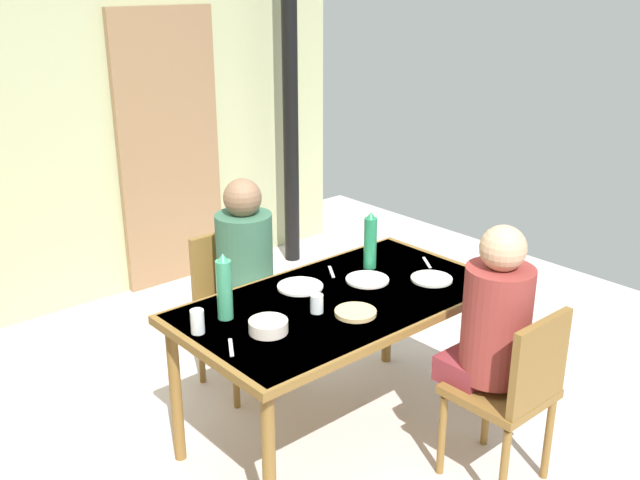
{
  "coord_description": "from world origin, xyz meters",
  "views": [
    {
      "loc": [
        -1.86,
        -2.25,
        2.2
      ],
      "look_at": [
        0.27,
        0.19,
        1.01
      ],
      "focal_mm": 40.6,
      "sensor_mm": 36.0,
      "label": 1
    }
  ],
  "objects_px": {
    "person_far_diner": "(246,260)",
    "water_bottle_green_far": "(370,241)",
    "person_near_diner": "(494,320)",
    "dining_table": "(341,311)",
    "serving_bowl_center": "(268,326)",
    "chair_far_diner": "(234,300)",
    "water_bottle_green_near": "(224,288)",
    "chair_near_diner": "(514,389)"
  },
  "relations": [
    {
      "from": "serving_bowl_center",
      "to": "water_bottle_green_far",
      "type": "bearing_deg",
      "value": 15.28
    },
    {
      "from": "person_near_diner",
      "to": "chair_far_diner",
      "type": "bearing_deg",
      "value": 105.63
    },
    {
      "from": "person_near_diner",
      "to": "water_bottle_green_near",
      "type": "height_order",
      "value": "person_near_diner"
    },
    {
      "from": "water_bottle_green_near",
      "to": "dining_table",
      "type": "bearing_deg",
      "value": -18.77
    },
    {
      "from": "dining_table",
      "to": "person_near_diner",
      "type": "distance_m",
      "value": 0.72
    },
    {
      "from": "person_far_diner",
      "to": "water_bottle_green_far",
      "type": "xyz_separation_m",
      "value": [
        0.45,
        -0.47,
        0.12
      ]
    },
    {
      "from": "chair_far_diner",
      "to": "person_near_diner",
      "type": "bearing_deg",
      "value": 105.63
    },
    {
      "from": "dining_table",
      "to": "chair_near_diner",
      "type": "height_order",
      "value": "chair_near_diner"
    },
    {
      "from": "person_far_diner",
      "to": "water_bottle_green_far",
      "type": "relative_size",
      "value": 2.52
    },
    {
      "from": "person_far_diner",
      "to": "person_near_diner",
      "type": "bearing_deg",
      "value": 107.19
    },
    {
      "from": "serving_bowl_center",
      "to": "dining_table",
      "type": "bearing_deg",
      "value": 6.32
    },
    {
      "from": "dining_table",
      "to": "person_near_diner",
      "type": "xyz_separation_m",
      "value": [
        0.31,
        -0.64,
        0.09
      ]
    },
    {
      "from": "dining_table",
      "to": "serving_bowl_center",
      "type": "height_order",
      "value": "serving_bowl_center"
    },
    {
      "from": "person_far_diner",
      "to": "water_bottle_green_near",
      "type": "xyz_separation_m",
      "value": [
        -0.45,
        -0.46,
        0.12
      ]
    },
    {
      "from": "person_near_diner",
      "to": "person_far_diner",
      "type": "xyz_separation_m",
      "value": [
        -0.4,
        1.29,
        0.0
      ]
    },
    {
      "from": "chair_far_diner",
      "to": "person_far_diner",
      "type": "distance_m",
      "value": 0.31
    },
    {
      "from": "chair_near_diner",
      "to": "water_bottle_green_near",
      "type": "height_order",
      "value": "water_bottle_green_near"
    },
    {
      "from": "water_bottle_green_far",
      "to": "serving_bowl_center",
      "type": "bearing_deg",
      "value": -164.72
    },
    {
      "from": "chair_near_diner",
      "to": "person_far_diner",
      "type": "xyz_separation_m",
      "value": [
        -0.4,
        1.43,
        0.28
      ]
    },
    {
      "from": "water_bottle_green_far",
      "to": "chair_near_diner",
      "type": "bearing_deg",
      "value": -93.29
    },
    {
      "from": "person_near_diner",
      "to": "serving_bowl_center",
      "type": "relative_size",
      "value": 4.53
    },
    {
      "from": "dining_table",
      "to": "serving_bowl_center",
      "type": "distance_m",
      "value": 0.48
    },
    {
      "from": "dining_table",
      "to": "water_bottle_green_near",
      "type": "xyz_separation_m",
      "value": [
        -0.53,
        0.18,
        0.22
      ]
    },
    {
      "from": "dining_table",
      "to": "person_far_diner",
      "type": "xyz_separation_m",
      "value": [
        -0.09,
        0.64,
        0.09
      ]
    },
    {
      "from": "chair_near_diner",
      "to": "water_bottle_green_near",
      "type": "xyz_separation_m",
      "value": [
        -0.85,
        0.96,
        0.41
      ]
    },
    {
      "from": "chair_far_diner",
      "to": "person_near_diner",
      "type": "height_order",
      "value": "person_near_diner"
    },
    {
      "from": "person_near_diner",
      "to": "water_bottle_green_far",
      "type": "height_order",
      "value": "person_near_diner"
    },
    {
      "from": "chair_far_diner",
      "to": "chair_near_diner",
      "type": "bearing_deg",
      "value": 104.32
    },
    {
      "from": "serving_bowl_center",
      "to": "person_near_diner",
      "type": "bearing_deg",
      "value": -37.07
    },
    {
      "from": "serving_bowl_center",
      "to": "water_bottle_green_near",
      "type": "bearing_deg",
      "value": 104.82
    },
    {
      "from": "dining_table",
      "to": "person_far_diner",
      "type": "relative_size",
      "value": 2.04
    },
    {
      "from": "person_far_diner",
      "to": "serving_bowl_center",
      "type": "bearing_deg",
      "value": 61.05
    },
    {
      "from": "chair_far_diner",
      "to": "water_bottle_green_far",
      "type": "distance_m",
      "value": 0.86
    },
    {
      "from": "person_near_diner",
      "to": "serving_bowl_center",
      "type": "bearing_deg",
      "value": 142.93
    },
    {
      "from": "chair_far_diner",
      "to": "water_bottle_green_far",
      "type": "xyz_separation_m",
      "value": [
        0.45,
        -0.6,
        0.41
      ]
    },
    {
      "from": "person_far_diner",
      "to": "serving_bowl_center",
      "type": "xyz_separation_m",
      "value": [
        -0.39,
        -0.7,
        0.0
      ]
    },
    {
      "from": "water_bottle_green_far",
      "to": "person_near_diner",
      "type": "bearing_deg",
      "value": -93.84
    },
    {
      "from": "chair_near_diner",
      "to": "person_near_diner",
      "type": "xyz_separation_m",
      "value": [
        -0.0,
        0.14,
        0.28
      ]
    },
    {
      "from": "dining_table",
      "to": "water_bottle_green_far",
      "type": "distance_m",
      "value": 0.46
    },
    {
      "from": "dining_table",
      "to": "serving_bowl_center",
      "type": "xyz_separation_m",
      "value": [
        -0.47,
        -0.05,
        0.1
      ]
    },
    {
      "from": "dining_table",
      "to": "chair_near_diner",
      "type": "distance_m",
      "value": 0.86
    },
    {
      "from": "water_bottle_green_far",
      "to": "serving_bowl_center",
      "type": "distance_m",
      "value": 0.88
    }
  ]
}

